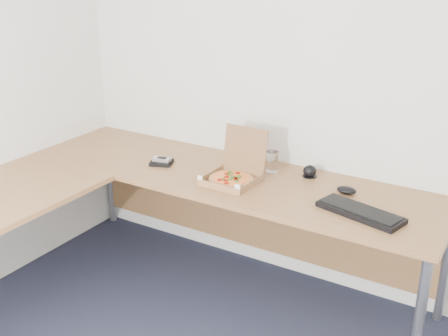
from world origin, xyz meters
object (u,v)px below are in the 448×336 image
Objects in this scene: desk at (137,193)px; pizza_box at (233,176)px; keyboard at (360,212)px; wallet at (162,162)px; drinking_glass at (272,161)px.

desk is 0.54m from pizza_box.
desk is 5.83× the size of keyboard.
desk is at bearing -95.79° from wallet.
desk is 0.80m from drinking_glass.
wallet is at bearing 179.56° from pizza_box.
pizza_box reaches higher than keyboard.
keyboard is 3.33× the size of wallet.
wallet reaches higher than desk.
pizza_box is 2.47× the size of wallet.
wallet is at bearing -158.66° from drinking_glass.
pizza_box is 0.74× the size of keyboard.
pizza_box reaches higher than desk.
keyboard is at bearing -25.16° from drinking_glass.
keyboard reaches higher than wallet.
keyboard is 1.26m from wallet.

